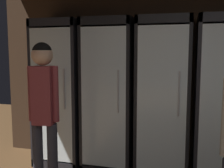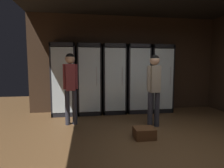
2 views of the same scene
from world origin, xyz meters
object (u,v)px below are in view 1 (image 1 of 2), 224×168
Objects in this scene: cooler_center at (164,99)px; cooler_far_left at (62,94)px; cooler_right at (223,101)px; cooler_left at (110,96)px; shopper_near at (44,104)px.

cooler_far_left is at bearing -179.97° from cooler_center.
cooler_far_left and cooler_center have the same top height.
cooler_far_left and cooler_right have the same top height.
cooler_right is at bearing -0.01° from cooler_left.
cooler_far_left is 2.06m from cooler_right.
cooler_center is at bearing -179.94° from cooler_right.
cooler_center reaches higher than shopper_near.
cooler_right reaches higher than shopper_near.
cooler_left and cooler_right have the same top height.
cooler_center is 1.00× the size of cooler_right.
cooler_right is at bearing 0.04° from cooler_far_left.
cooler_far_left is 1.37m from cooler_center.
cooler_far_left is 1.20× the size of shopper_near.
cooler_left and cooler_center have the same top height.
shopper_near is (0.25, -0.93, 0.05)m from cooler_far_left.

